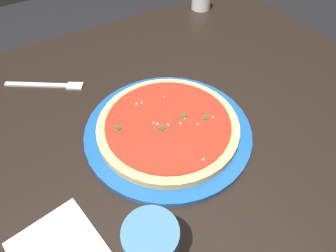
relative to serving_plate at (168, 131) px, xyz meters
The scene contains 7 objects.
restaurant_table 0.13m from the serving_plate, 147.32° to the right, with size 1.12×0.93×0.74m.
serving_plate is the anchor object (origin of this frame).
pizza 0.02m from the serving_plate, 159.33° to the right, with size 0.28×0.28×0.02m.
cup_tall_drink 0.26m from the serving_plate, 54.18° to the left, with size 0.07×0.07×0.11m, color teal.
cup_small_sauce 0.56m from the serving_plate, 132.03° to the right, with size 0.06×0.06×0.05m, color silver.
napkin_folded_right 0.29m from the serving_plate, 24.00° to the left, with size 0.12×0.13×0.00m, color white.
fork 0.32m from the serving_plate, 58.62° to the right, with size 0.16×0.12×0.00m.
Camera 1 is at (0.23, 0.37, 1.20)m, focal length 32.70 mm.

